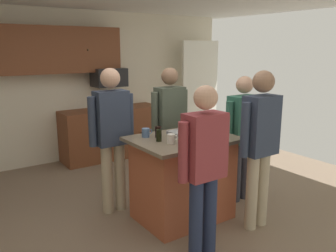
{
  "coord_description": "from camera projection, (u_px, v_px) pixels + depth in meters",
  "views": [
    {
      "loc": [
        -2.06,
        -3.2,
        1.96
      ],
      "look_at": [
        0.24,
        0.14,
        1.05
      ],
      "focal_mm": 37.43,
      "sensor_mm": 36.0,
      "label": 1
    }
  ],
  "objects": [
    {
      "name": "glass_dark_ale",
      "position": [
        207.0,
        131.0,
        3.92
      ],
      "size": [
        0.06,
        0.06,
        0.16
      ],
      "color": "black",
      "rests_on": "kitchen_island"
    },
    {
      "name": "tumbler_amber",
      "position": [
        215.0,
        130.0,
        4.01
      ],
      "size": [
        0.08,
        0.08,
        0.14
      ],
      "color": "black",
      "rests_on": "kitchen_island"
    },
    {
      "name": "serving_tray",
      "position": [
        189.0,
        132.0,
        4.1
      ],
      "size": [
        0.44,
        0.3,
        0.04
      ],
      "color": "#B7B7BC",
      "rests_on": "kitchen_island"
    },
    {
      "name": "back_wall",
      "position": [
        70.0,
        86.0,
        6.11
      ],
      "size": [
        6.4,
        0.1,
        2.6
      ],
      "primitive_type": "cube",
      "color": "beige",
      "rests_on": "ground"
    },
    {
      "name": "glass_short_whisky",
      "position": [
        159.0,
        136.0,
        3.77
      ],
      "size": [
        0.06,
        0.06,
        0.13
      ],
      "color": "black",
      "rests_on": "kitchen_island"
    },
    {
      "name": "glass_stout_tall",
      "position": [
        158.0,
        132.0,
        3.93
      ],
      "size": [
        0.07,
        0.07,
        0.13
      ],
      "color": "black",
      "rests_on": "kitchen_island"
    },
    {
      "name": "cabinet_run_lower",
      "position": [
        111.0,
        133.0,
        6.37
      ],
      "size": [
        1.8,
        0.63,
        0.9
      ],
      "color": "brown",
      "rests_on": "ground"
    },
    {
      "name": "microwave_over_range",
      "position": [
        109.0,
        77.0,
        6.17
      ],
      "size": [
        0.56,
        0.4,
        0.32
      ],
      "primitive_type": "cube",
      "color": "black"
    },
    {
      "name": "floor",
      "position": [
        158.0,
        217.0,
        4.14
      ],
      "size": [
        7.04,
        7.04,
        0.0
      ],
      "primitive_type": "plane",
      "color": "#7F6B56",
      "rests_on": "ground"
    },
    {
      "name": "mug_ceramic_white",
      "position": [
        146.0,
        133.0,
        3.95
      ],
      "size": [
        0.13,
        0.09,
        0.1
      ],
      "color": "#4C6B99",
      "rests_on": "kitchen_island"
    },
    {
      "name": "person_guest_left",
      "position": [
        242.0,
        131.0,
        4.44
      ],
      "size": [
        0.57,
        0.22,
        1.62
      ],
      "rotation": [
        0.0,
        0.0,
        3.11
      ],
      "color": "#383842",
      "rests_on": "ground"
    },
    {
      "name": "person_guest_right",
      "position": [
        260.0,
        139.0,
        3.72
      ],
      "size": [
        0.57,
        0.23,
        1.74
      ],
      "rotation": [
        0.0,
        0.0,
        2.28
      ],
      "color": "tan",
      "rests_on": "ground"
    },
    {
      "name": "person_guest_by_door",
      "position": [
        204.0,
        162.0,
        3.17
      ],
      "size": [
        0.57,
        0.22,
        1.64
      ],
      "rotation": [
        0.0,
        0.0,
        1.16
      ],
      "color": "#232D4C",
      "rests_on": "ground"
    },
    {
      "name": "kitchen_island",
      "position": [
        183.0,
        178.0,
        4.04
      ],
      "size": [
        1.15,
        0.88,
        0.97
      ],
      "color": "#AD5638",
      "rests_on": "ground"
    },
    {
      "name": "cabinet_run_upper",
      "position": [
        48.0,
        50.0,
        5.59
      ],
      "size": [
        2.4,
        0.38,
        0.75
      ],
      "color": "brown"
    },
    {
      "name": "glass_pilsner",
      "position": [
        184.0,
        138.0,
        3.62
      ],
      "size": [
        0.07,
        0.07,
        0.15
      ],
      "color": "black",
      "rests_on": "kitchen_island"
    },
    {
      "name": "person_host_foreground",
      "position": [
        170.0,
        122.0,
        4.71
      ],
      "size": [
        0.57,
        0.22,
        1.71
      ],
      "rotation": [
        0.0,
        0.0,
        -1.99
      ],
      "color": "#4C5166",
      "rests_on": "ground"
    },
    {
      "name": "mug_blue_stoneware",
      "position": [
        171.0,
        139.0,
        3.68
      ],
      "size": [
        0.13,
        0.08,
        0.1
      ],
      "color": "white",
      "rests_on": "kitchen_island"
    },
    {
      "name": "person_elder_center",
      "position": [
        112.0,
        131.0,
        4.1
      ],
      "size": [
        0.57,
        0.23,
        1.74
      ],
      "rotation": [
        0.0,
        0.0,
        -0.81
      ],
      "color": "tan",
      "rests_on": "ground"
    },
    {
      "name": "french_door_window_panel",
      "position": [
        200.0,
        90.0,
        7.27
      ],
      "size": [
        0.9,
        0.06,
        2.0
      ],
      "primitive_type": "cube",
      "color": "white",
      "rests_on": "ground"
    }
  ]
}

